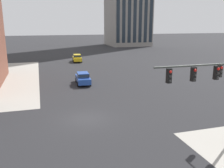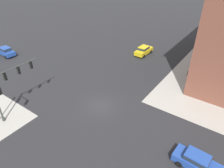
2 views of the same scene
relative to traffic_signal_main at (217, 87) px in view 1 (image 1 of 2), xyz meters
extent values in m
plane|color=#262628|center=(-7.50, 7.49, -4.31)|extent=(320.00, 320.00, 0.00)
cylinder|color=#383D38|center=(-1.68, -0.18, 1.58)|extent=(6.18, 0.12, 0.12)
cube|color=black|center=(-0.31, -0.18, 1.03)|extent=(0.28, 0.28, 0.90)
sphere|color=red|center=(-0.31, -0.34, 1.31)|extent=(0.18, 0.18, 0.18)
sphere|color=#282828|center=(-0.31, -0.34, 1.03)|extent=(0.18, 0.18, 0.18)
sphere|color=#282828|center=(-0.31, -0.34, 0.75)|extent=(0.18, 0.18, 0.18)
cube|color=black|center=(-2.02, -0.18, 1.03)|extent=(0.28, 0.28, 0.90)
sphere|color=red|center=(-2.02, -0.34, 1.31)|extent=(0.18, 0.18, 0.18)
sphere|color=#282828|center=(-2.02, -0.34, 1.03)|extent=(0.18, 0.18, 0.18)
sphere|color=#282828|center=(-2.02, -0.34, 0.75)|extent=(0.18, 0.18, 0.18)
cube|color=black|center=(-3.74, -0.18, 1.03)|extent=(0.28, 0.28, 0.90)
sphere|color=red|center=(-3.74, -0.34, 1.31)|extent=(0.18, 0.18, 0.18)
sphere|color=#282828|center=(-3.74, -0.34, 1.03)|extent=(0.18, 0.18, 0.18)
sphere|color=#282828|center=(-3.74, -0.34, 0.75)|extent=(0.18, 0.18, 0.18)
cube|color=black|center=(1.41, 1.52, 0.73)|extent=(0.28, 0.28, 0.90)
sphere|color=red|center=(1.41, 1.36, 1.01)|extent=(0.18, 0.18, 0.18)
sphere|color=#282828|center=(1.41, 1.36, 0.73)|extent=(0.18, 0.18, 0.18)
sphere|color=#282828|center=(1.41, 1.36, 0.45)|extent=(0.18, 0.18, 0.18)
cube|color=#23479E|center=(-5.49, 20.59, -3.61)|extent=(1.99, 4.49, 0.76)
cube|color=#23479E|center=(-5.50, 20.44, -2.93)|extent=(1.61, 2.19, 0.60)
cube|color=#232D38|center=(-5.50, 20.44, -2.93)|extent=(1.65, 2.28, 0.40)
cylinder|color=black|center=(-6.25, 21.99, -3.99)|extent=(0.25, 0.65, 0.64)
cylinder|color=black|center=(-4.58, 21.90, -3.99)|extent=(0.25, 0.65, 0.64)
cylinder|color=black|center=(-6.40, 19.27, -3.99)|extent=(0.25, 0.65, 0.64)
cylinder|color=black|center=(-4.73, 19.18, -3.99)|extent=(0.25, 0.65, 0.64)
cube|color=gold|center=(-3.12, 41.37, -3.61)|extent=(2.09, 4.52, 0.76)
cube|color=gold|center=(-3.13, 41.22, -2.93)|extent=(1.65, 2.22, 0.60)
cube|color=#232D38|center=(-3.13, 41.22, -2.93)|extent=(1.70, 2.31, 0.40)
cylinder|color=black|center=(-3.85, 42.80, -3.99)|extent=(0.27, 0.66, 0.64)
cylinder|color=black|center=(-2.18, 42.67, -3.99)|extent=(0.27, 0.66, 0.64)
cylinder|color=black|center=(-4.06, 40.08, -3.99)|extent=(0.27, 0.66, 0.64)
cylinder|color=black|center=(-2.39, 39.95, -3.99)|extent=(0.27, 0.66, 0.64)
camera|label=1|loc=(-11.24, -13.23, 4.17)|focal=39.46mm
camera|label=2|loc=(8.94, 21.22, 12.84)|focal=33.18mm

